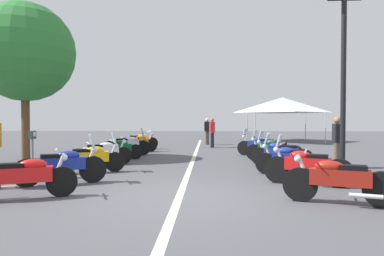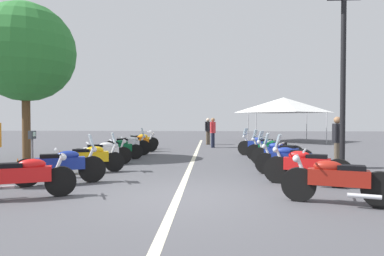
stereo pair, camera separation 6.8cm
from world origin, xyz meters
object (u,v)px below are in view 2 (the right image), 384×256
(motorcycle_left_row_4, at_px, (118,149))
(bystander_1, at_px, (213,130))
(motorcycle_right_row_3, at_px, (280,153))
(motorcycle_right_row_5, at_px, (261,145))
(motorcycle_left_row_6, at_px, (138,143))
(motorcycle_right_row_4, at_px, (273,149))
(parking_meter, at_px, (32,145))
(bystander_3, at_px, (208,129))
(motorcycle_right_row_1, at_px, (306,166))
(event_tent, at_px, (284,105))
(motorcycle_left_row_0, at_px, (23,176))
(traffic_cone_1, at_px, (60,160))
(roadside_tree_0, at_px, (25,53))
(motorcycle_left_row_1, at_px, (62,165))
(bystander_0, at_px, (337,138))
(motorcycle_right_row_0, at_px, (337,180))
(motorcycle_left_row_3, at_px, (102,152))
(motorcycle_right_row_2, at_px, (290,159))
(traffic_cone_0, at_px, (108,147))
(traffic_cone_2, at_px, (18,171))
(motorcycle_left_row_5, at_px, (128,145))
(motorcycle_left_row_7, at_px, (140,141))
(street_lamp_twin_globe, at_px, (343,49))

(motorcycle_left_row_4, distance_m, bystander_1, 7.24)
(motorcycle_right_row_3, relative_size, motorcycle_right_row_5, 0.97)
(motorcycle_left_row_6, bearing_deg, motorcycle_right_row_4, -57.48)
(motorcycle_left_row_4, relative_size, parking_meter, 1.45)
(bystander_1, relative_size, bystander_3, 1.00)
(motorcycle_left_row_4, height_order, motorcycle_right_row_1, motorcycle_right_row_1)
(bystander_1, height_order, event_tent, event_tent)
(motorcycle_left_row_4, bearing_deg, motorcycle_left_row_6, 57.63)
(motorcycle_left_row_0, xyz_separation_m, traffic_cone_1, (4.00, 1.07, -0.16))
(roadside_tree_0, bearing_deg, traffic_cone_1, -136.24)
(motorcycle_right_row_3, bearing_deg, motorcycle_left_row_4, 11.05)
(motorcycle_left_row_0, relative_size, motorcycle_left_row_4, 1.05)
(motorcycle_left_row_1, xyz_separation_m, event_tent, (16.78, -8.98, 2.17))
(traffic_cone_1, height_order, roadside_tree_0, roadside_tree_0)
(bystander_0, bearing_deg, motorcycle_left_row_4, 19.40)
(motorcycle_left_row_0, distance_m, motorcycle_right_row_0, 6.12)
(motorcycle_right_row_5, bearing_deg, motorcycle_right_row_3, 120.45)
(motorcycle_left_row_6, distance_m, event_tent, 12.47)
(motorcycle_right_row_5, xyz_separation_m, traffic_cone_1, (-4.27, 7.03, -0.18))
(motorcycle_left_row_3, bearing_deg, traffic_cone_1, -167.09)
(motorcycle_right_row_2, bearing_deg, parking_meter, 25.06)
(traffic_cone_0, bearing_deg, motorcycle_left_row_3, -165.73)
(traffic_cone_1, xyz_separation_m, traffic_cone_2, (-2.23, 0.09, 0.00))
(motorcycle_left_row_0, distance_m, traffic_cone_0, 9.13)
(motorcycle_left_row_5, relative_size, motorcycle_left_row_7, 1.02)
(bystander_3, bearing_deg, traffic_cone_1, -71.34)
(motorcycle_left_row_1, relative_size, traffic_cone_1, 3.27)
(traffic_cone_2, bearing_deg, motorcycle_right_row_2, -78.83)
(motorcycle_left_row_1, relative_size, motorcycle_right_row_3, 1.03)
(motorcycle_right_row_1, xyz_separation_m, bystander_1, (10.94, 2.16, 0.51))
(motorcycle_right_row_4, bearing_deg, bystander_0, 157.14)
(motorcycle_left_row_0, xyz_separation_m, street_lamp_twin_globe, (2.94, -7.39, 3.08))
(roadside_tree_0, bearing_deg, motorcycle_left_row_3, -115.53)
(street_lamp_twin_globe, bearing_deg, motorcycle_left_row_6, 46.16)
(motorcycle_left_row_4, relative_size, motorcycle_right_row_3, 0.96)
(bystander_1, bearing_deg, motorcycle_left_row_6, -118.78)
(motorcycle_left_row_1, xyz_separation_m, motorcycle_left_row_5, (6.66, -0.01, 0.00))
(traffic_cone_1, bearing_deg, motorcycle_right_row_0, -119.84)
(motorcycle_right_row_2, relative_size, traffic_cone_2, 3.27)
(motorcycle_left_row_6, distance_m, traffic_cone_1, 5.95)
(parking_meter, bearing_deg, event_tent, 66.58)
(street_lamp_twin_globe, distance_m, traffic_cone_2, 9.21)
(motorcycle_right_row_3, distance_m, bystander_0, 1.88)
(motorcycle_left_row_4, distance_m, motorcycle_left_row_6, 3.27)
(motorcycle_left_row_6, bearing_deg, motorcycle_right_row_0, -87.55)
(motorcycle_left_row_4, bearing_deg, motorcycle_right_row_2, -59.61)
(motorcycle_left_row_5, bearing_deg, motorcycle_right_row_1, -64.16)
(motorcycle_left_row_3, bearing_deg, roadside_tree_0, 124.37)
(event_tent, bearing_deg, street_lamp_twin_globe, 173.69)
(motorcycle_right_row_1, xyz_separation_m, traffic_cone_0, (7.33, 7.11, -0.19))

